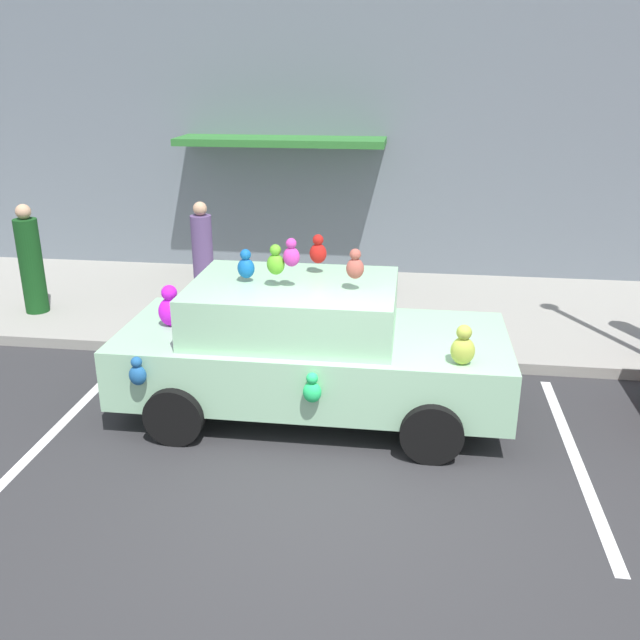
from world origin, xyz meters
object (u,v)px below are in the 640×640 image
object	(u,v)px
pedestrian_by_lamp	(31,263)
pedestrian_near_shopfront	(203,256)
plush_covered_car	(308,347)
teddy_bear_on_sidewalk	(360,309)

from	to	relation	value
pedestrian_by_lamp	pedestrian_near_shopfront	bearing A→B (deg)	19.75
plush_covered_car	pedestrian_near_shopfront	distance (m)	3.96
teddy_bear_on_sidewalk	pedestrian_by_lamp	distance (m)	5.10
teddy_bear_on_sidewalk	pedestrian_by_lamp	bearing A→B (deg)	178.90
pedestrian_near_shopfront	pedestrian_by_lamp	bearing A→B (deg)	-160.25
teddy_bear_on_sidewalk	pedestrian_near_shopfront	bearing A→B (deg)	159.54
plush_covered_car	pedestrian_near_shopfront	bearing A→B (deg)	123.96
teddy_bear_on_sidewalk	pedestrian_near_shopfront	size ratio (longest dim) A/B	0.42
plush_covered_car	teddy_bear_on_sidewalk	size ratio (longest dim) A/B	6.36
plush_covered_car	pedestrian_by_lamp	distance (m)	5.25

